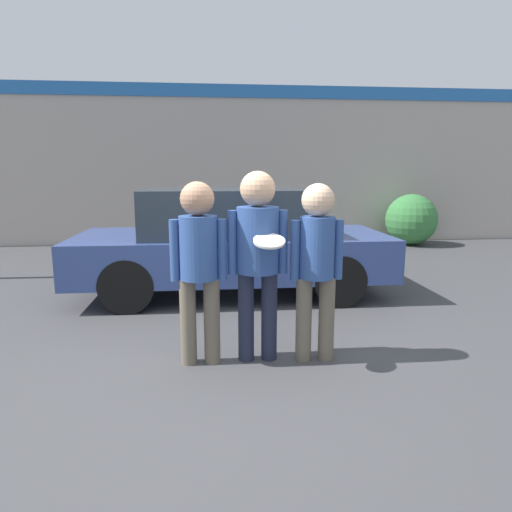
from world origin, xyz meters
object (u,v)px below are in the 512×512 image
object	(u,v)px
person_left	(199,258)
person_right	(317,258)
parked_car_near	(230,241)
shrub	(411,220)
person_middle_with_frisbee	(258,248)

from	to	relation	value
person_left	person_right	size ratio (longest dim) A/B	1.01
parked_car_near	shrub	size ratio (longest dim) A/B	3.59
person_left	person_middle_with_frisbee	world-z (taller)	person_middle_with_frisbee
parked_car_near	shrub	distance (m)	6.17
person_left	shrub	xyz separation A→B (m)	(5.02, 6.59, -0.39)
person_right	parked_car_near	bearing A→B (deg)	105.15
person_left	parked_car_near	distance (m)	2.55
person_middle_with_frisbee	shrub	distance (m)	7.96
parked_car_near	person_right	bearing A→B (deg)	-74.85
person_middle_with_frisbee	parked_car_near	world-z (taller)	person_middle_with_frisbee
person_left	shrub	world-z (taller)	person_left
person_left	person_middle_with_frisbee	xyz separation A→B (m)	(0.54, 0.02, 0.08)
parked_car_near	shrub	bearing A→B (deg)	41.46
person_left	parked_car_near	world-z (taller)	person_left
person_left	parked_car_near	size ratio (longest dim) A/B	0.38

